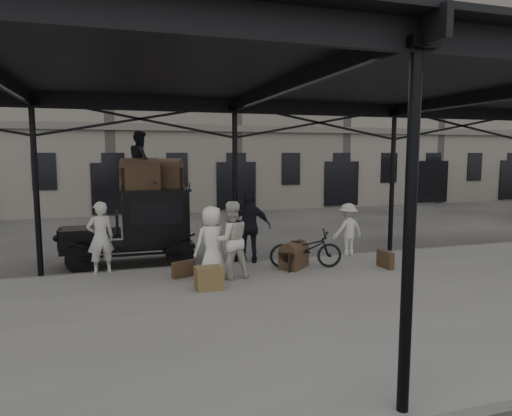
{
  "coord_description": "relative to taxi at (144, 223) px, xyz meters",
  "views": [
    {
      "loc": [
        -3.17,
        -10.14,
        3.18
      ],
      "look_at": [
        0.48,
        1.6,
        1.7
      ],
      "focal_mm": 32.0,
      "sensor_mm": 36.0,
      "label": 1
    }
  ],
  "objects": [
    {
      "name": "porter_official",
      "position": [
        2.77,
        -1.37,
        -0.05
      ],
      "size": [
        1.26,
        0.81,
        2.0
      ],
      "primitive_type": "imported",
      "rotation": [
        0.0,
        0.0,
        2.84
      ],
      "color": "black",
      "rests_on": "platform"
    },
    {
      "name": "ground",
      "position": [
        2.41,
        -3.17,
        -1.2
      ],
      "size": [
        120.0,
        120.0,
        0.0
      ],
      "primitive_type": "plane",
      "color": "#383533",
      "rests_on": "ground"
    },
    {
      "name": "porter_right",
      "position": [
        5.81,
        -1.37,
        -0.27
      ],
      "size": [
        1.09,
        0.75,
        1.56
      ],
      "primitive_type": "imported",
      "rotation": [
        0.0,
        0.0,
        3.32
      ],
      "color": "beige",
      "rests_on": "platform"
    },
    {
      "name": "suitcase_upright",
      "position": [
        6.05,
        -3.0,
        -0.83
      ],
      "size": [
        0.17,
        0.6,
        0.45
      ],
      "primitive_type": "cube",
      "rotation": [
        0.0,
        0.0,
        0.03
      ],
      "color": "#4C3723",
      "rests_on": "platform"
    },
    {
      "name": "wicker_hamper",
      "position": [
        1.19,
        -3.49,
        -0.8
      ],
      "size": [
        0.62,
        0.47,
        0.5
      ],
      "primitive_type": "cube",
      "rotation": [
        0.0,
        0.0,
        0.04
      ],
      "color": "olive",
      "rests_on": "platform"
    },
    {
      "name": "steamer_trunk_platform",
      "position": [
        3.72,
        -2.29,
        -0.76
      ],
      "size": [
        0.94,
        0.9,
        0.59
      ],
      "primitive_type": null,
      "rotation": [
        0.0,
        0.0,
        0.7
      ],
      "color": "#4C3723",
      "rests_on": "platform"
    },
    {
      "name": "building_frontage",
      "position": [
        2.41,
        14.83,
        5.8
      ],
      "size": [
        64.0,
        8.0,
        14.0
      ],
      "primitive_type": "cube",
      "color": "slate",
      "rests_on": "ground"
    },
    {
      "name": "platform",
      "position": [
        2.41,
        -5.17,
        -1.13
      ],
      "size": [
        28.0,
        8.0,
        0.15
      ],
      "primitive_type": "cube",
      "color": "slate",
      "rests_on": "ground"
    },
    {
      "name": "bicycle",
      "position": [
        4.03,
        -2.36,
        -0.55
      ],
      "size": [
        2.03,
        1.11,
        1.01
      ],
      "primitive_type": "imported",
      "rotation": [
        0.0,
        0.0,
        1.33
      ],
      "color": "black",
      "rests_on": "platform"
    },
    {
      "name": "steamer_trunk_roof_near",
      "position": [
        -0.08,
        -0.25,
        1.34
      ],
      "size": [
        1.1,
        0.82,
        0.72
      ],
      "primitive_type": null,
      "rotation": [
        0.0,
        0.0,
        0.24
      ],
      "color": "#4C3723",
      "rests_on": "taxi"
    },
    {
      "name": "porter_roof",
      "position": [
        -0.03,
        -0.1,
        1.79
      ],
      "size": [
        0.64,
        0.81,
        1.62
      ],
      "primitive_type": "imported",
      "rotation": [
        0.0,
        0.0,
        1.54
      ],
      "color": "black",
      "rests_on": "taxi"
    },
    {
      "name": "taxi",
      "position": [
        0.0,
        0.0,
        0.0
      ],
      "size": [
        3.65,
        1.55,
        2.18
      ],
      "color": "black",
      "rests_on": "ground"
    },
    {
      "name": "porter_left",
      "position": [
        -1.15,
        -1.37,
        -0.13
      ],
      "size": [
        0.76,
        0.59,
        1.84
      ],
      "primitive_type": "imported",
      "rotation": [
        0.0,
        0.0,
        3.39
      ],
      "color": "beige",
      "rests_on": "platform"
    },
    {
      "name": "porter_midleft",
      "position": [
        1.89,
        -2.75,
        -0.11
      ],
      "size": [
        0.96,
        0.77,
        1.89
      ],
      "primitive_type": "imported",
      "rotation": [
        0.0,
        0.0,
        3.2
      ],
      "color": "beige",
      "rests_on": "platform"
    },
    {
      "name": "suitcase_flat",
      "position": [
        0.79,
        -2.33,
        -0.85
      ],
      "size": [
        0.61,
        0.37,
        0.4
      ],
      "primitive_type": "cube",
      "rotation": [
        0.0,
        0.0,
        0.4
      ],
      "color": "#4C3723",
      "rests_on": "platform"
    },
    {
      "name": "steamer_trunk_roof_far",
      "position": [
        0.67,
        0.2,
        1.33
      ],
      "size": [
        1.11,
        0.89,
        0.71
      ],
      "primitive_type": null,
      "rotation": [
        0.0,
        0.0,
        -0.36
      ],
      "color": "#4C3723",
      "rests_on": "taxi"
    },
    {
      "name": "canopy",
      "position": [
        2.41,
        -4.89,
        3.39
      ],
      "size": [
        22.5,
        9.0,
        4.74
      ],
      "color": "black",
      "rests_on": "ground"
    },
    {
      "name": "porter_centre",
      "position": [
        1.44,
        -2.67,
        -0.16
      ],
      "size": [
        0.99,
        0.79,
        1.78
      ],
      "primitive_type": "imported",
      "rotation": [
        0.0,
        0.0,
        3.43
      ],
      "color": "silver",
      "rests_on": "platform"
    }
  ]
}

